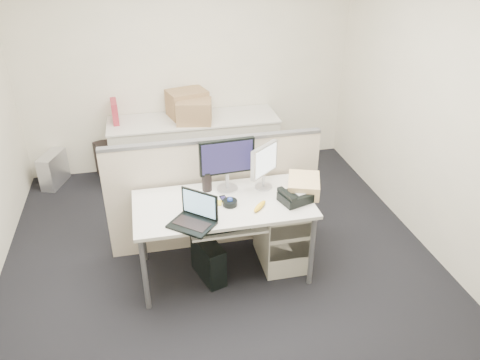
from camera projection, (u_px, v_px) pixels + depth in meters
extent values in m
cube|color=black|center=(224.00, 271.00, 4.29)|extent=(4.00, 4.50, 0.01)
cube|color=#EFE6CC|center=(187.00, 61.00, 5.55)|extent=(4.00, 0.02, 2.70)
cube|color=#EFE6CC|center=(451.00, 115.00, 4.01)|extent=(0.02, 4.50, 2.70)
cube|color=silver|center=(223.00, 204.00, 3.94)|extent=(1.50, 0.75, 0.03)
cylinder|color=slate|center=(145.00, 275.00, 3.71)|extent=(0.04, 0.04, 0.70)
cylinder|color=slate|center=(142.00, 228.00, 4.27)|extent=(0.04, 0.04, 0.70)
cylinder|color=slate|center=(312.00, 251.00, 3.97)|extent=(0.04, 0.04, 0.70)
cylinder|color=slate|center=(289.00, 211.00, 4.53)|extent=(0.04, 0.04, 0.70)
cube|color=silver|center=(227.00, 225.00, 3.84)|extent=(0.62, 0.32, 0.02)
cube|color=#BAB7A3|center=(282.00, 231.00, 4.28)|extent=(0.40, 0.55, 0.65)
cube|color=beige|center=(215.00, 195.00, 4.40)|extent=(2.00, 0.06, 1.10)
cube|color=#BAB7A3|center=(195.00, 148.00, 5.76)|extent=(2.00, 0.60, 0.72)
cube|color=black|center=(227.00, 165.00, 4.02)|extent=(0.49, 0.21, 0.48)
cube|color=#B7B7BC|center=(264.00, 167.00, 4.07)|extent=(0.36, 0.34, 0.40)
cube|color=black|center=(191.00, 212.00, 3.58)|extent=(0.41, 0.40, 0.25)
cylinder|color=black|center=(230.00, 203.00, 3.89)|extent=(0.14, 0.14, 0.05)
cube|color=black|center=(295.00, 197.00, 3.94)|extent=(0.29, 0.26, 0.08)
cube|color=white|center=(207.00, 197.00, 4.01)|extent=(0.27, 0.30, 0.01)
cube|color=yellow|center=(217.00, 203.00, 3.92)|extent=(0.09, 0.09, 0.01)
cylinder|color=black|center=(207.00, 182.00, 4.06)|extent=(0.11, 0.11, 0.18)
ellipsoid|color=yellow|center=(260.00, 206.00, 3.85)|extent=(0.16, 0.17, 0.04)
cube|color=black|center=(224.00, 199.00, 3.98)|extent=(0.07, 0.11, 0.01)
cube|color=tan|center=(304.00, 185.00, 4.06)|extent=(0.37, 0.41, 0.13)
cube|color=black|center=(222.00, 227.00, 3.78)|extent=(0.45, 0.18, 0.02)
cube|color=black|center=(209.00, 260.00, 4.13)|extent=(0.27, 0.43, 0.37)
cube|color=black|center=(109.00, 163.00, 5.72)|extent=(0.36, 0.50, 0.43)
cube|color=#B7B7BC|center=(54.00, 169.00, 5.61)|extent=(0.31, 0.46, 0.40)
cube|color=#9B8357|center=(187.00, 104.00, 5.60)|extent=(0.52, 0.44, 0.33)
cube|color=#9B8357|center=(194.00, 113.00, 5.42)|extent=(0.45, 0.38, 0.29)
cube|color=maroon|center=(115.00, 112.00, 5.44)|extent=(0.09, 0.30, 0.27)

